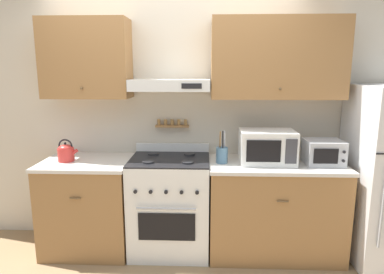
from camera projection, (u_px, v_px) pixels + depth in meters
name	position (u px, v px, depth m)	size (l,w,h in m)	color
ground_plane	(167.00, 268.00, 3.08)	(16.00, 16.00, 0.00)	#937551
wall_back	(181.00, 99.00, 3.42)	(5.20, 0.46, 2.55)	beige
counter_left	(90.00, 205.00, 3.37)	(0.84, 0.68, 0.90)	olive
counter_right	(274.00, 207.00, 3.30)	(1.25, 0.68, 0.90)	olive
stove_range	(170.00, 204.00, 3.34)	(0.75, 0.67, 1.01)	white
tea_kettle	(66.00, 152.00, 3.24)	(0.19, 0.15, 0.21)	red
microwave	(267.00, 147.00, 3.17)	(0.50, 0.35, 0.31)	white
utensil_crock	(222.00, 154.00, 3.18)	(0.11, 0.11, 0.30)	slate
toaster_oven	(323.00, 152.00, 3.14)	(0.33, 0.31, 0.22)	#ADAFB5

